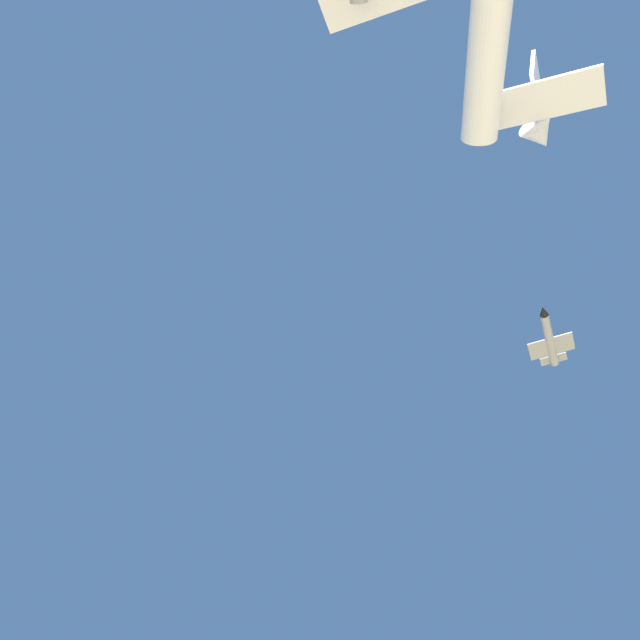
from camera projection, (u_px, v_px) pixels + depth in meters
chase_jet_left_wing at (550, 340)px, 104.77m from camera, size 15.03×9.17×4.00m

